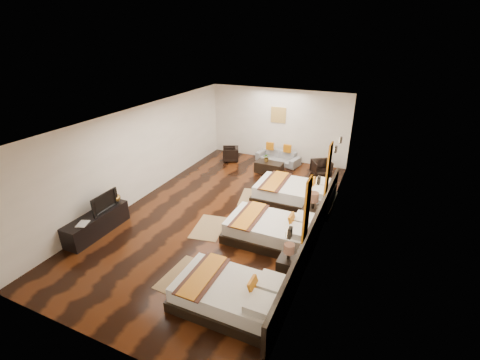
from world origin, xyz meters
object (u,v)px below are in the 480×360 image
at_px(bed_near, 230,295).
at_px(table_plant, 267,157).
at_px(figurine, 114,196).
at_px(armchair_right, 321,168).
at_px(sofa, 278,157).
at_px(book, 78,224).
at_px(bed_far, 295,193).
at_px(tv, 102,202).
at_px(coffee_table, 269,167).
at_px(bed_mid, 272,230).
at_px(armchair_left, 230,154).
at_px(tv_console, 97,223).
at_px(nightstand_b, 312,214).
at_px(nightstand_a, 288,265).

height_order(bed_near, table_plant, bed_near).
relative_size(figurine, armchair_right, 0.55).
bearing_deg(sofa, book, -98.03).
height_order(figurine, table_plant, figurine).
relative_size(bed_far, tv, 2.75).
relative_size(bed_far, table_plant, 7.85).
bearing_deg(coffee_table, figurine, -119.15).
bearing_deg(sofa, bed_far, -50.10).
bearing_deg(bed_mid, coffee_table, 110.44).
xyz_separation_m(figurine, coffee_table, (2.70, 4.85, -0.53)).
distance_m(bed_far, armchair_right, 2.39).
bearing_deg(book, figurine, 90.00).
relative_size(coffee_table, table_plant, 3.34).
bearing_deg(armchair_left, coffee_table, 49.10).
distance_m(bed_mid, tv_console, 4.47).
xyz_separation_m(bed_far, tv_console, (-4.20, -3.67, -0.03)).
xyz_separation_m(bed_near, bed_far, (0.00, 4.51, 0.04)).
xyz_separation_m(sofa, coffee_table, (0.00, -1.05, -0.05)).
bearing_deg(figurine, bed_far, 35.37).
relative_size(nightstand_b, tv, 1.15).
height_order(tv_console, figurine, figurine).
relative_size(nightstand_a, armchair_left, 1.31).
bearing_deg(table_plant, figurine, -117.69).
bearing_deg(armchair_left, nightstand_b, 24.05).
height_order(bed_far, nightstand_b, nightstand_b).
xyz_separation_m(tv_console, figurine, (0.00, 0.69, 0.45)).
distance_m(bed_far, figurine, 5.17).
relative_size(tv_console, table_plant, 6.02).
relative_size(nightstand_b, sofa, 0.58).
bearing_deg(book, tv_console, 90.00).
distance_m(book, coffee_table, 6.65).
height_order(nightstand_a, table_plant, nightstand_a).
distance_m(tv, figurine, 0.44).
xyz_separation_m(book, coffee_table, (2.70, 6.06, -0.36)).
bearing_deg(armchair_right, bed_mid, -126.83).
bearing_deg(bed_far, table_plant, 130.12).
xyz_separation_m(tv, book, (-0.05, -0.78, -0.23)).
relative_size(nightstand_a, figurine, 2.32).
distance_m(sofa, armchair_left, 1.89).
height_order(nightstand_a, book, nightstand_a).
xyz_separation_m(bed_far, book, (-4.20, -4.20, 0.26)).
distance_m(armchair_right, table_plant, 1.99).
height_order(tv_console, table_plant, table_plant).
xyz_separation_m(bed_near, tv_console, (-4.20, 0.84, 0.00)).
bearing_deg(bed_mid, armchair_right, 86.16).
xyz_separation_m(bed_mid, sofa, (-1.49, 5.06, -0.04)).
relative_size(nightstand_a, armchair_right, 1.28).
relative_size(figurine, sofa, 0.21).
distance_m(book, armchair_right, 7.96).
bearing_deg(nightstand_b, armchair_right, 97.32).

